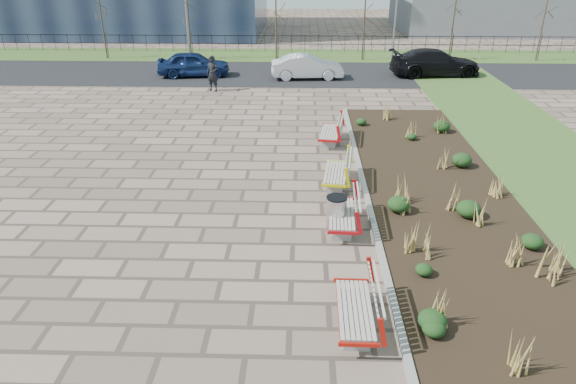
{
  "coord_description": "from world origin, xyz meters",
  "views": [
    {
      "loc": [
        1.88,
        -10.01,
        7.11
      ],
      "look_at": [
        1.5,
        3.0,
        0.9
      ],
      "focal_mm": 32.0,
      "sensor_mm": 36.0,
      "label": 1
    }
  ],
  "objects_px": {
    "car_blue": "(194,64)",
    "car_silver": "(307,67)",
    "pedestrian": "(213,74)",
    "car_black": "(435,62)",
    "lamp_east": "(396,16)",
    "bench_a": "(355,307)",
    "bench_c": "(336,171)",
    "bench_d": "(330,131)",
    "litter_bin": "(336,213)",
    "lamp_west": "(186,15)",
    "bench_b": "(342,212)"
  },
  "relations": [
    {
      "from": "bench_d",
      "to": "bench_a",
      "type": "bearing_deg",
      "value": -82.32
    },
    {
      "from": "lamp_east",
      "to": "car_silver",
      "type": "bearing_deg",
      "value": -137.99
    },
    {
      "from": "bench_a",
      "to": "litter_bin",
      "type": "xyz_separation_m",
      "value": [
        -0.15,
        4.12,
        -0.02
      ]
    },
    {
      "from": "bench_a",
      "to": "car_black",
      "type": "bearing_deg",
      "value": 74.03
    },
    {
      "from": "bench_a",
      "to": "lamp_west",
      "type": "xyz_separation_m",
      "value": [
        -9.0,
        27.55,
        2.54
      ]
    },
    {
      "from": "bench_c",
      "to": "lamp_west",
      "type": "distance_m",
      "value": 22.53
    },
    {
      "from": "car_silver",
      "to": "lamp_west",
      "type": "distance_m",
      "value": 9.97
    },
    {
      "from": "litter_bin",
      "to": "car_black",
      "type": "xyz_separation_m",
      "value": [
        7.08,
        19.21,
        0.33
      ]
    },
    {
      "from": "lamp_east",
      "to": "car_black",
      "type": "bearing_deg",
      "value": -65.46
    },
    {
      "from": "pedestrian",
      "to": "car_black",
      "type": "distance_m",
      "value": 13.58
    },
    {
      "from": "pedestrian",
      "to": "car_black",
      "type": "height_order",
      "value": "pedestrian"
    },
    {
      "from": "bench_c",
      "to": "lamp_east",
      "type": "xyz_separation_m",
      "value": [
        5.0,
        20.5,
        2.54
      ]
    },
    {
      "from": "bench_d",
      "to": "car_silver",
      "type": "distance_m",
      "value": 11.15
    },
    {
      "from": "bench_c",
      "to": "lamp_east",
      "type": "height_order",
      "value": "lamp_east"
    },
    {
      "from": "litter_bin",
      "to": "car_black",
      "type": "bearing_deg",
      "value": 69.78
    },
    {
      "from": "bench_d",
      "to": "car_black",
      "type": "relative_size",
      "value": 0.39
    },
    {
      "from": "litter_bin",
      "to": "lamp_west",
      "type": "xyz_separation_m",
      "value": [
        -8.85,
        23.43,
        2.56
      ]
    },
    {
      "from": "bench_c",
      "to": "bench_d",
      "type": "distance_m",
      "value": 4.1
    },
    {
      "from": "bench_c",
      "to": "car_blue",
      "type": "xyz_separation_m",
      "value": [
        -7.76,
        15.68,
        0.25
      ]
    },
    {
      "from": "litter_bin",
      "to": "bench_b",
      "type": "bearing_deg",
      "value": 13.16
    },
    {
      "from": "bench_a",
      "to": "litter_bin",
      "type": "distance_m",
      "value": 4.12
    },
    {
      "from": "bench_a",
      "to": "bench_d",
      "type": "xyz_separation_m",
      "value": [
        0.0,
        11.15,
        0.0
      ]
    },
    {
      "from": "car_silver",
      "to": "car_black",
      "type": "height_order",
      "value": "car_black"
    },
    {
      "from": "bench_c",
      "to": "litter_bin",
      "type": "relative_size",
      "value": 2.2
    },
    {
      "from": "pedestrian",
      "to": "car_silver",
      "type": "distance_m",
      "value": 5.97
    },
    {
      "from": "litter_bin",
      "to": "car_blue",
      "type": "bearing_deg",
      "value": 112.23
    },
    {
      "from": "bench_c",
      "to": "car_black",
      "type": "xyz_separation_m",
      "value": [
        6.93,
        16.28,
        0.31
      ]
    },
    {
      "from": "litter_bin",
      "to": "car_black",
      "type": "relative_size",
      "value": 0.18
    },
    {
      "from": "bench_c",
      "to": "pedestrian",
      "type": "height_order",
      "value": "pedestrian"
    },
    {
      "from": "car_silver",
      "to": "car_black",
      "type": "bearing_deg",
      "value": -86.66
    },
    {
      "from": "bench_a",
      "to": "car_blue",
      "type": "xyz_separation_m",
      "value": [
        -7.76,
        22.73,
        0.25
      ]
    },
    {
      "from": "litter_bin",
      "to": "lamp_east",
      "type": "xyz_separation_m",
      "value": [
        5.15,
        23.43,
        2.56
      ]
    },
    {
      "from": "litter_bin",
      "to": "pedestrian",
      "type": "bearing_deg",
      "value": 111.2
    },
    {
      "from": "pedestrian",
      "to": "car_silver",
      "type": "bearing_deg",
      "value": 51.51
    },
    {
      "from": "pedestrian",
      "to": "car_silver",
      "type": "xyz_separation_m",
      "value": [
        5.15,
        3.01,
        -0.23
      ]
    },
    {
      "from": "bench_d",
      "to": "lamp_west",
      "type": "bearing_deg",
      "value": 126.44
    },
    {
      "from": "car_blue",
      "to": "pedestrian",
      "type": "bearing_deg",
      "value": -160.37
    },
    {
      "from": "bench_b",
      "to": "lamp_east",
      "type": "xyz_separation_m",
      "value": [
        5.0,
        23.4,
        2.54
      ]
    },
    {
      "from": "bench_d",
      "to": "car_blue",
      "type": "height_order",
      "value": "car_blue"
    },
    {
      "from": "pedestrian",
      "to": "car_blue",
      "type": "bearing_deg",
      "value": 137.7
    },
    {
      "from": "car_blue",
      "to": "lamp_east",
      "type": "xyz_separation_m",
      "value": [
        12.76,
        4.82,
        2.29
      ]
    },
    {
      "from": "lamp_east",
      "to": "bench_b",
      "type": "bearing_deg",
      "value": -102.06
    },
    {
      "from": "bench_c",
      "to": "bench_d",
      "type": "relative_size",
      "value": 1.0
    },
    {
      "from": "car_silver",
      "to": "lamp_east",
      "type": "distance_m",
      "value": 8.23
    },
    {
      "from": "bench_b",
      "to": "car_blue",
      "type": "height_order",
      "value": "car_blue"
    },
    {
      "from": "car_blue",
      "to": "car_silver",
      "type": "xyz_separation_m",
      "value": [
        6.89,
        -0.47,
        -0.03
      ]
    },
    {
      "from": "litter_bin",
      "to": "bench_c",
      "type": "bearing_deg",
      "value": 87.05
    },
    {
      "from": "car_blue",
      "to": "litter_bin",
      "type": "bearing_deg",
      "value": -164.67
    },
    {
      "from": "bench_a",
      "to": "pedestrian",
      "type": "distance_m",
      "value": 20.17
    },
    {
      "from": "bench_a",
      "to": "car_blue",
      "type": "height_order",
      "value": "car_blue"
    }
  ]
}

